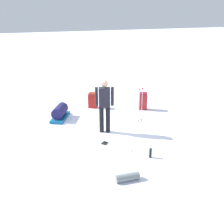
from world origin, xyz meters
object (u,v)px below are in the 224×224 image
sleeping_mat_rolled (127,177)px  backpack_large_dark (93,100)px  ski_pair_near (105,144)px  gear_sled (60,113)px  backpack_bright (143,101)px  ski_poles_planted_near (141,103)px  skier_standing (105,103)px  thermos_bottle (150,153)px

sleeping_mat_rolled → backpack_large_dark: bearing=-97.4°
ski_pair_near → gear_sled: (0.86, -2.35, 0.21)m
backpack_bright → ski_poles_planted_near: 1.30m
ski_pair_near → gear_sled: bearing=-69.8°
ski_pair_near → ski_poles_planted_near: bearing=-146.9°
ski_pair_near → skier_standing: bearing=-109.2°
skier_standing → thermos_bottle: 2.14m
backpack_bright → ski_poles_planted_near: ski_poles_planted_near is taller
ski_pair_near → sleeping_mat_rolled: bearing=87.5°
skier_standing → backpack_large_dark: bearing=-97.1°
skier_standing → ski_pair_near: bearing=70.8°
ski_poles_planted_near → thermos_bottle: (0.77, 2.18, -0.55)m
thermos_bottle → ski_pair_near: bearing=-51.3°
skier_standing → gear_sled: size_ratio=1.49×
ski_pair_near → backpack_bright: (-2.30, -2.15, 0.32)m
ski_pair_near → backpack_large_dark: bearing=-100.3°
skier_standing → ski_pair_near: (0.27, 0.77, -0.94)m
backpack_bright → thermos_bottle: size_ratio=2.62×
ski_poles_planted_near → gear_sled: size_ratio=1.06×
backpack_bright → gear_sled: (3.16, -0.19, -0.11)m
backpack_bright → thermos_bottle: bearing=66.5°
gear_sled → sleeping_mat_rolled: 4.23m
backpack_bright → gear_sled: size_ratio=0.60×
gear_sled → thermos_bottle: 3.87m
backpack_large_dark → gear_sled: bearing=25.5°
backpack_large_dark → ski_pair_near: bearing=79.7°
ski_poles_planted_near → gear_sled: bearing=-26.7°
backpack_bright → sleeping_mat_rolled: size_ratio=1.24×
ski_pair_near → backpack_bright: 3.17m
ski_poles_planted_near → sleeping_mat_rolled: size_ratio=2.20×
backpack_large_dark → ski_poles_planted_near: (-1.11, 1.94, 0.38)m
backpack_large_dark → ski_poles_planted_near: 2.27m
sleeping_mat_rolled → ski_poles_planted_near: bearing=-121.0°
ski_poles_planted_near → skier_standing: bearing=12.4°
ski_poles_planted_near → thermos_bottle: ski_poles_planted_near is taller
backpack_bright → sleeping_mat_rolled: backpack_bright is taller
gear_sled → thermos_bottle: bearing=116.9°
sleeping_mat_rolled → thermos_bottle: size_ratio=2.12×
thermos_bottle → backpack_large_dark: bearing=-85.3°
ski_pair_near → thermos_bottle: (-0.88, 1.10, 0.12)m
sleeping_mat_rolled → thermos_bottle: bearing=-144.0°
backpack_large_dark → thermos_bottle: 4.14m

